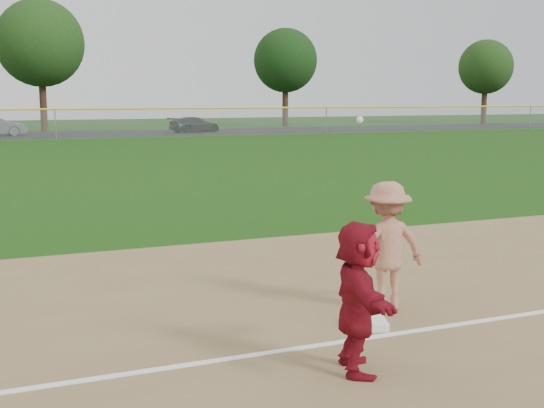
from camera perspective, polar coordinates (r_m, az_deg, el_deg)
name	(u,v)px	position (r m, az deg, el deg)	size (l,w,h in m)	color
ground	(316,322)	(8.78, 3.71, -9.85)	(160.00, 160.00, 0.00)	#18430D
foul_line	(346,341)	(8.10, 6.20, -11.34)	(60.00, 0.10, 0.01)	white
parking_asphalt	(50,135)	(53.68, -18.11, 5.53)	(120.00, 10.00, 0.01)	black
first_base	(368,323)	(8.61, 8.00, -9.81)	(0.45, 0.45, 0.10)	white
base_runner	(358,297)	(7.05, 7.17, -7.74)	(1.47, 0.47, 1.58)	maroon
car_right	(195,125)	(54.92, -6.49, 6.62)	(1.70, 4.19, 1.22)	black
first_base_play	(386,246)	(9.13, 9.55, -3.49)	(1.13, 0.68, 2.57)	#9B9B9D
outfield_fence	(55,110)	(47.63, -17.71, 7.52)	(110.00, 0.12, 110.00)	#999EA0
tree_2	(40,43)	(59.25, -18.83, 12.62)	(7.00, 7.00, 10.58)	#331E12
tree_3	(285,61)	(65.58, 1.13, 11.90)	(6.00, 6.00, 9.19)	#322012
tree_4	(486,67)	(75.63, 17.45, 10.87)	(5.60, 5.60, 8.67)	#342113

